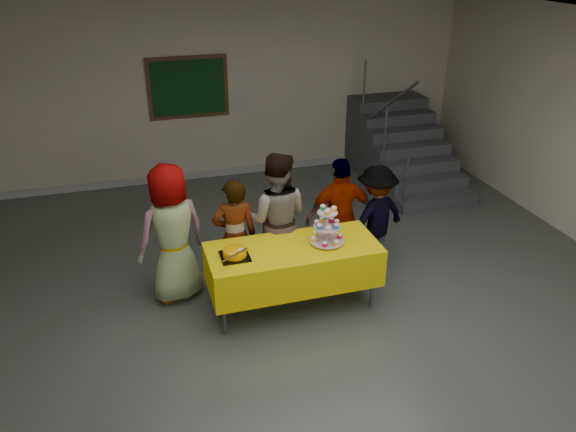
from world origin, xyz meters
name	(u,v)px	position (x,y,z in m)	size (l,w,h in m)	color
room_shell	(348,153)	(0.00, 0.02, 2.13)	(10.00, 10.04, 3.02)	#4C514C
bake_table	(293,264)	(-0.22, 0.88, 0.56)	(1.88, 0.78, 0.77)	#595960
cupcake_stand	(327,229)	(0.16, 0.86, 0.94)	(0.38, 0.38, 0.44)	silver
bear_cake	(235,252)	(-0.87, 0.85, 0.83)	(0.32, 0.36, 0.12)	black
schoolchild_a	(172,234)	(-1.45, 1.47, 0.82)	(0.80, 0.52, 1.63)	slate
schoolchild_b	(235,236)	(-0.75, 1.42, 0.70)	(0.51, 0.34, 1.41)	slate
schoolchild_c	(276,219)	(-0.24, 1.49, 0.82)	(0.80, 0.62, 1.64)	slate
schoolchild_d	(341,217)	(0.56, 1.47, 0.75)	(0.87, 0.36, 1.49)	slate
schoolchild_e	(375,217)	(1.04, 1.48, 0.67)	(0.86, 0.50, 1.34)	slate
staircase	(399,149)	(2.70, 4.13, 0.49)	(1.30, 2.40, 2.04)	#424447
noticeboard	(188,88)	(-0.75, 4.96, 1.60)	(1.30, 0.05, 1.00)	#472B16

